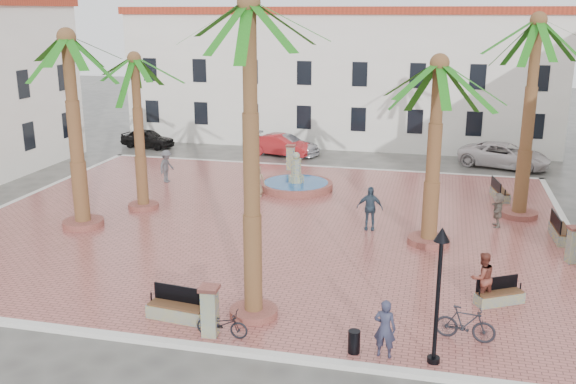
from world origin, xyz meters
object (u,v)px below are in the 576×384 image
at_px(lamppost_e, 525,155).
at_px(bollard_e, 574,244).
at_px(palm_nw, 135,76).
at_px(palm_e, 438,87).
at_px(palm_s, 249,37).
at_px(pedestrian_east, 498,210).
at_px(car_silver, 285,144).
at_px(litter_bin, 354,342).
at_px(palm_ne, 536,43).
at_px(bicycle_a, 222,324).
at_px(bench_s, 177,310).
at_px(bench_se, 499,296).
at_px(car_red, 280,145).
at_px(cyclist_b, 482,278).
at_px(car_black, 147,138).
at_px(pedestrian_fountain_b, 370,208).
at_px(palm_sw, 68,61).
at_px(pedestrian_north, 167,166).
at_px(cyclist_a, 385,328).
at_px(bollard_n, 291,157).
at_px(fountain, 296,184).
at_px(pedestrian_fountain_a, 257,181).
at_px(bench_e, 560,232).
at_px(car_white, 504,155).
at_px(bicycle_b, 465,324).
at_px(lamppost_s, 439,273).
at_px(bollard_se, 210,310).

distance_m(lamppost_e, bollard_e, 6.78).
relative_size(palm_nw, palm_e, 0.97).
xyz_separation_m(palm_s, pedestrian_east, (7.89, 10.65, -7.62)).
bearing_deg(car_silver, litter_bin, -150.91).
height_order(palm_ne, litter_bin, palm_ne).
bearing_deg(litter_bin, bicycle_a, 180.00).
relative_size(bench_s, car_silver, 0.41).
distance_m(bench_se, car_red, 23.76).
bearing_deg(cyclist_b, car_black, -75.73).
distance_m(bench_s, bench_se, 10.22).
bearing_deg(pedestrian_fountain_b, car_red, 115.00).
relative_size(palm_sw, bench_se, 5.17).
xyz_separation_m(palm_nw, pedestrian_north, (-0.87, 4.73, -5.34)).
height_order(litter_bin, cyclist_a, cyclist_a).
distance_m(palm_nw, bollard_n, 11.76).
xyz_separation_m(fountain, car_black, (-12.65, 8.68, 0.23)).
bearing_deg(palm_sw, litter_bin, -31.47).
bearing_deg(bench_s, pedestrian_fountain_a, 102.63).
height_order(palm_nw, car_red, palm_nw).
height_order(palm_e, bench_s, palm_e).
distance_m(cyclist_b, pedestrian_fountain_b, 7.71).
xyz_separation_m(bench_e, car_white, (-1.21, 13.38, 0.30)).
height_order(bicycle_b, car_silver, car_silver).
height_order(palm_nw, palm_s, palm_s).
distance_m(palm_sw, car_red, 18.33).
distance_m(bicycle_b, car_silver, 25.92).
bearing_deg(pedestrian_fountain_a, bench_e, -31.85).
bearing_deg(car_black, palm_s, -138.43).
bearing_deg(pedestrian_fountain_a, bench_s, -102.82).
height_order(lamppost_s, cyclist_a, lamppost_s).
xyz_separation_m(palm_nw, pedestrian_east, (16.23, 1.09, -5.47)).
height_order(bench_se, car_silver, car_silver).
relative_size(bench_e, car_red, 0.48).
bearing_deg(bicycle_b, bollard_e, -21.97).
relative_size(palm_s, bench_se, 5.88).
bearing_deg(pedestrian_north, bollard_n, -43.89).
xyz_separation_m(pedestrian_fountain_b, car_black, (-17.16, 14.25, -0.45)).
bearing_deg(bollard_se, bollard_e, 37.13).
relative_size(bench_e, lamppost_e, 0.51).
distance_m(bollard_e, car_silver, 22.30).
bearing_deg(car_silver, bench_se, -138.43).
height_order(palm_s, palm_ne, palm_s).
distance_m(lamppost_e, pedestrian_fountain_b, 8.09).
height_order(palm_sw, car_black, palm_sw).
relative_size(fountain, pedestrian_fountain_b, 2.03).
distance_m(pedestrian_fountain_b, car_white, 15.43).
xyz_separation_m(bench_e, lamppost_s, (-4.84, -11.05, 2.29)).
bearing_deg(car_silver, pedestrian_east, -124.09).
xyz_separation_m(palm_e, lamppost_e, (4.05, 5.54, -3.60)).
xyz_separation_m(palm_e, pedestrian_north, (-14.27, 6.50, -5.41)).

